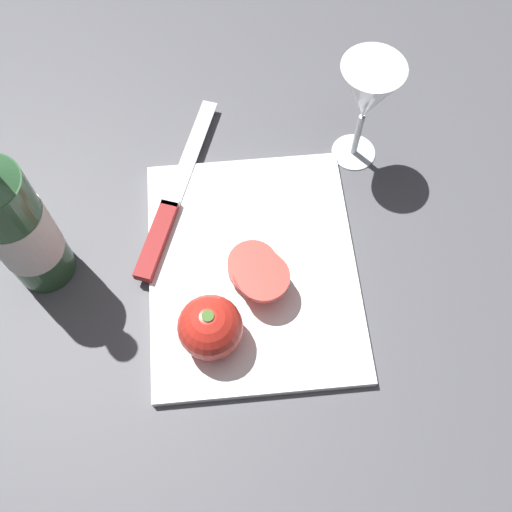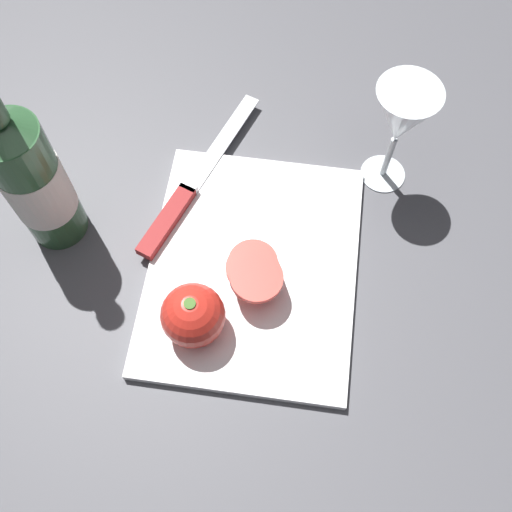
{
  "view_description": "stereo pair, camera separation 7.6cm",
  "coord_description": "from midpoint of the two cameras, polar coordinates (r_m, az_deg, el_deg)",
  "views": [
    {
      "loc": [
        -0.35,
        0.03,
        0.73
      ],
      "look_at": [
        -0.02,
        -0.0,
        0.04
      ],
      "focal_mm": 42.0,
      "sensor_mm": 36.0,
      "label": 1
    },
    {
      "loc": [
        -0.35,
        -0.05,
        0.73
      ],
      "look_at": [
        -0.02,
        -0.0,
        0.04
      ],
      "focal_mm": 42.0,
      "sensor_mm": 36.0,
      "label": 2
    }
  ],
  "objects": [
    {
      "name": "whole_tomato",
      "position": [
        0.72,
        -3.03,
        -5.99
      ],
      "size": [
        0.08,
        0.08,
        0.08
      ],
      "color": "red",
      "rests_on": "cutting_board"
    },
    {
      "name": "ground_plane",
      "position": [
        0.81,
        2.53,
        -0.54
      ],
      "size": [
        3.0,
        3.0,
        0.0
      ],
      "primitive_type": "plane",
      "color": "#4C4C51"
    },
    {
      "name": "wine_glass",
      "position": [
        0.81,
        16.37,
        12.12
      ],
      "size": [
        0.08,
        0.08,
        0.18
      ],
      "color": "silver",
      "rests_on": "ground_plane"
    },
    {
      "name": "knife",
      "position": [
        0.83,
        -4.84,
        4.64
      ],
      "size": [
        0.3,
        0.13,
        0.01
      ],
      "rotation": [
        0.0,
        0.0,
        5.93
      ],
      "color": "silver",
      "rests_on": "cutting_board"
    },
    {
      "name": "wine_bottle",
      "position": [
        0.77,
        -17.91,
        6.71
      ],
      "size": [
        0.08,
        0.08,
        0.32
      ],
      "color": "#2D5633",
      "rests_on": "ground_plane"
    },
    {
      "name": "cutting_board",
      "position": [
        0.8,
        2.73,
        -1.45
      ],
      "size": [
        0.34,
        0.27,
        0.01
      ],
      "color": "white",
      "rests_on": "ground_plane"
    },
    {
      "name": "tomato_slice_stack_near",
      "position": [
        0.76,
        2.67,
        -1.64
      ],
      "size": [
        0.1,
        0.08,
        0.05
      ],
      "color": "#D63D33",
      "rests_on": "cutting_board"
    }
  ]
}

